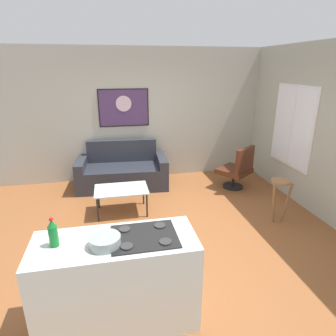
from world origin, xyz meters
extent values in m
cube|color=brown|center=(0.00, 0.00, -0.02)|extent=(6.40, 6.40, 0.04)
cube|color=#ABAA9B|center=(0.00, 2.42, 1.40)|extent=(6.40, 0.05, 2.80)
cube|color=#A8AB98|center=(2.62, 0.30, 1.40)|extent=(0.05, 6.40, 2.80)
cube|color=#282C34|center=(-0.54, 1.89, 0.23)|extent=(1.52, 0.96, 0.45)
cube|color=#282C34|center=(-0.52, 2.25, 0.69)|extent=(1.48, 0.25, 0.47)
cube|color=#282C34|center=(-1.36, 1.94, 0.31)|extent=(0.23, 0.88, 0.62)
cube|color=#282C34|center=(0.29, 1.84, 0.31)|extent=(0.23, 0.88, 0.62)
cube|color=silver|center=(-0.62, 0.73, 0.43)|extent=(0.89, 0.59, 0.02)
cylinder|color=#232326|center=(-1.02, 0.49, 0.21)|extent=(0.03, 0.03, 0.42)
cylinder|color=#232326|center=(-0.22, 0.49, 0.21)|extent=(0.03, 0.03, 0.42)
cylinder|color=#232326|center=(-1.02, 0.98, 0.21)|extent=(0.03, 0.03, 0.42)
cylinder|color=#232326|center=(-0.22, 0.98, 0.21)|extent=(0.03, 0.03, 0.42)
cylinder|color=black|center=(1.71, 1.38, 0.02)|extent=(0.42, 0.42, 0.04)
cylinder|color=black|center=(1.71, 1.38, 0.21)|extent=(0.06, 0.06, 0.34)
cube|color=#4C2314|center=(1.71, 1.38, 0.37)|extent=(0.82, 0.81, 0.10)
cube|color=#4C2314|center=(1.84, 1.19, 0.66)|extent=(0.53, 0.41, 0.48)
cylinder|color=olive|center=(1.85, -0.05, 0.69)|extent=(0.31, 0.31, 0.03)
cylinder|color=olive|center=(1.85, 0.08, 0.34)|extent=(0.04, 0.13, 0.67)
cylinder|color=olive|center=(1.74, -0.12, 0.34)|extent=(0.13, 0.09, 0.67)
cylinder|color=olive|center=(1.96, -0.12, 0.34)|extent=(0.13, 0.09, 0.67)
cube|color=silver|center=(-0.77, -1.54, 0.46)|extent=(1.49, 0.60, 0.93)
cube|color=black|center=(-0.50, -1.54, 0.93)|extent=(0.60, 0.48, 0.01)
cylinder|color=#2D2D2D|center=(-0.67, -1.68, 0.95)|extent=(0.11, 0.11, 0.01)
cylinder|color=#2D2D2D|center=(-0.33, -1.68, 0.95)|extent=(0.11, 0.11, 0.01)
cylinder|color=#2D2D2D|center=(-0.67, -1.40, 0.95)|extent=(0.11, 0.11, 0.01)
cylinder|color=#2D2D2D|center=(-0.33, -1.40, 0.95)|extent=(0.11, 0.11, 0.01)
cylinder|color=#136E29|center=(-1.28, -1.52, 1.02)|extent=(0.08, 0.08, 0.19)
cone|color=#136E29|center=(-1.28, -1.52, 1.15)|extent=(0.07, 0.07, 0.06)
cylinder|color=red|center=(-1.28, -1.52, 1.19)|extent=(0.03, 0.03, 0.02)
cylinder|color=gray|center=(-0.85, -1.61, 0.93)|extent=(0.15, 0.15, 0.01)
cylinder|color=gray|center=(-0.85, -1.61, 0.97)|extent=(0.28, 0.28, 0.09)
cube|color=black|center=(-0.42, 2.39, 1.58)|extent=(1.05, 0.01, 0.79)
cube|color=#4A3158|center=(-0.42, 2.38, 1.58)|extent=(1.00, 0.02, 0.74)
cylinder|color=beige|center=(-0.42, 2.37, 1.67)|extent=(0.32, 0.01, 0.32)
cube|color=silver|center=(2.59, 0.90, 1.35)|extent=(0.02, 1.19, 1.51)
cube|color=white|center=(2.58, 0.90, 1.35)|extent=(0.01, 1.11, 1.43)
cube|color=silver|center=(2.58, 0.90, 1.35)|extent=(0.01, 0.04, 1.43)
camera|label=1|loc=(-0.74, -3.80, 2.40)|focal=30.69mm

